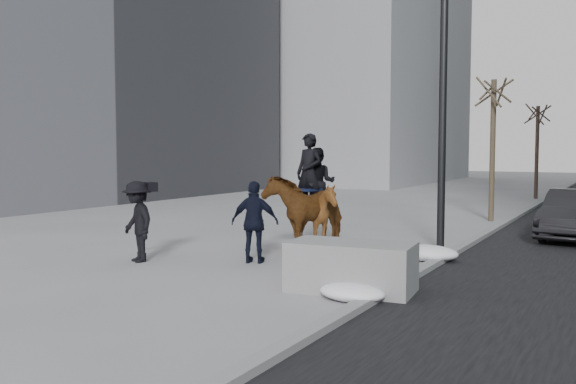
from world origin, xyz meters
The scene contains 12 objects.
ground centered at (0.00, 0.00, 0.00)m, with size 120.00×120.00×0.00m, color gray.
curb centered at (3.00, 10.00, 0.06)m, with size 0.25×90.00×0.12m, color gray.
planter centered at (2.41, -0.86, 0.42)m, with size 2.12×1.06×0.85m, color gray.
car_near centered at (5.24, 7.81, 0.67)m, with size 1.41×4.04×1.33m, color black.
tree_near centered at (2.40, 10.99, 2.65)m, with size 1.20×1.20×5.30m, color #3C3223, non-canonical shape.
tree_far centered at (2.40, 21.89, 2.53)m, with size 1.20×1.20×5.07m, color #372721, non-canonical shape.
mounted_left centered at (-0.32, 2.66, 1.05)m, with size 1.43×2.34×2.82m.
mounted_right centered at (-0.12, 2.82, 0.99)m, with size 1.64×1.76×2.47m.
feeder centered at (-0.44, 0.54, 0.88)m, with size 1.11×1.01×1.75m.
camera_crew centered at (-2.72, -0.59, 0.89)m, with size 1.30×1.08×1.75m.
lamppost centered at (2.60, 4.12, 4.99)m, with size 0.25×1.47×9.09m.
snow_piles centered at (2.70, 1.18, 0.16)m, with size 1.36×4.87×0.35m.
Camera 1 is at (6.55, -10.35, 2.43)m, focal length 38.00 mm.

